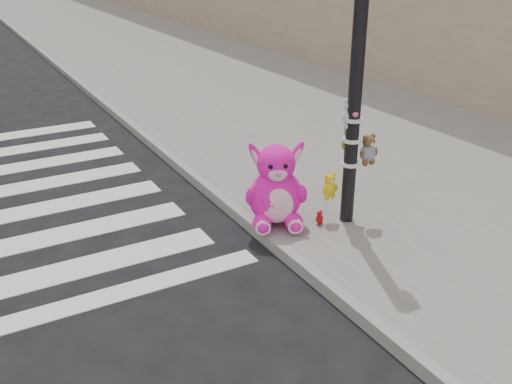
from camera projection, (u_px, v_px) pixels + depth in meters
sidewalk_near at (225, 79)px, 14.79m from camera, size 7.00×80.00×0.14m
curb_edge at (93, 95)px, 13.24m from camera, size 0.12×80.00×0.15m
signal_pole at (356, 87)px, 6.49m from camera, size 0.67×0.49×4.00m
pink_bunny at (276, 190)px, 6.90m from camera, size 0.91×0.97×1.07m
red_teddy at (320, 218)px, 6.99m from camera, size 0.15×0.13×0.18m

